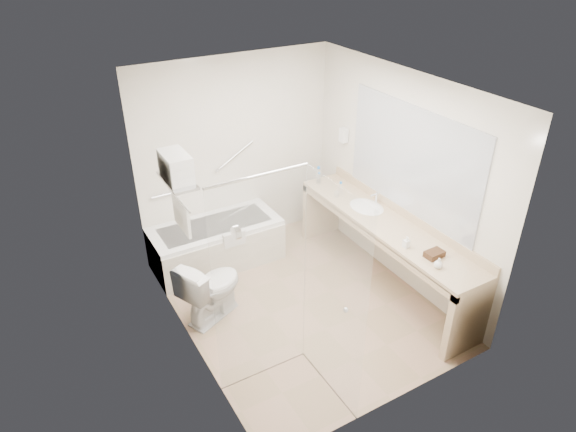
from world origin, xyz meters
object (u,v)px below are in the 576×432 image
toilet (211,288)px  amenity_basket (434,254)px  vanity_counter (384,238)px  water_bottle_left (319,179)px  bathtub (217,243)px

toilet → amenity_basket: 2.37m
amenity_basket → vanity_counter: bearing=88.1°
vanity_counter → toilet: bearing=166.8°
water_bottle_left → toilet: bearing=-158.4°
toilet → amenity_basket: (1.95, -1.25, 0.51)m
amenity_basket → water_bottle_left: size_ratio=1.13×
vanity_counter → amenity_basket: bearing=-91.9°
toilet → water_bottle_left: (1.84, 0.73, 0.56)m
bathtub → toilet: (-0.45, -0.93, 0.09)m
bathtub → amenity_basket: size_ratio=8.27×
water_bottle_left → bathtub: bearing=171.9°
vanity_counter → water_bottle_left: size_ratio=15.80×
bathtub → water_bottle_left: bearing=-8.1°
water_bottle_left → vanity_counter: bearing=-83.6°
amenity_basket → toilet: bearing=147.4°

